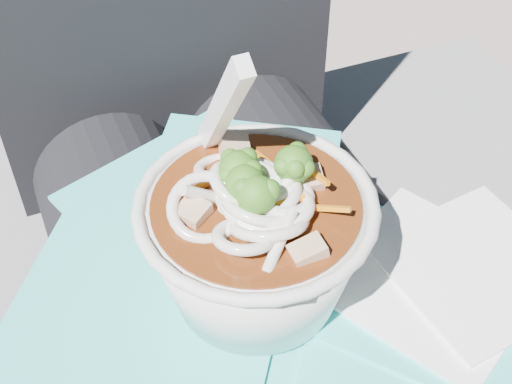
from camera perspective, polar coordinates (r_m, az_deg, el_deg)
name	(u,v)px	position (r m, az deg, el deg)	size (l,w,h in m)	color
stone_ledge	(217,357)	(0.94, -3.12, -13.07)	(1.00, 0.50, 0.42)	slate
lap	(267,315)	(0.62, 0.85, -9.84)	(0.31, 0.48, 0.15)	black
person_body	(226,218)	(0.65, -2.39, -2.12)	(0.34, 0.94, 0.98)	black
plastic_bag	(257,272)	(0.55, 0.05, -6.39)	(0.42, 0.39, 0.01)	#2FC4BC
napkins	(451,275)	(0.55, 15.30, -6.41)	(0.20, 0.18, 0.01)	white
udon_bowl	(256,235)	(0.49, -0.02, -3.49)	(0.18, 0.18, 0.20)	silver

